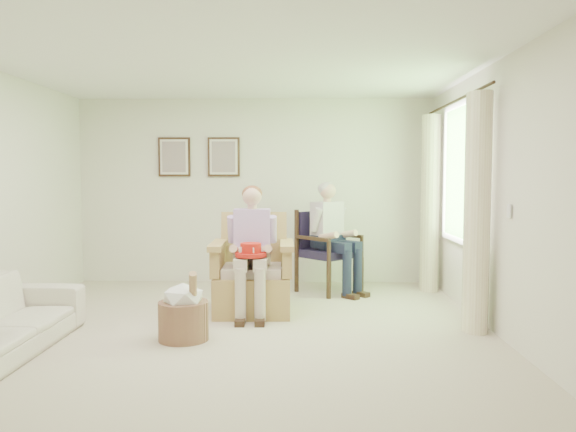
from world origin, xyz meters
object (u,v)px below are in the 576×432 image
(wood_armchair, at_px, (329,247))
(person_wicker, at_px, (252,241))
(red_hat, at_px, (251,251))
(person_dark, at_px, (330,229))
(hatbox, at_px, (184,312))
(wicker_armchair, at_px, (253,281))

(wood_armchair, height_order, person_wicker, person_wicker)
(red_hat, bearing_deg, person_wicker, 92.39)
(person_wicker, distance_m, person_dark, 1.49)
(red_hat, relative_size, hatbox, 0.48)
(hatbox, bearing_deg, red_hat, 53.31)
(person_dark, bearing_deg, person_wicker, -170.76)
(wood_armchair, xyz_separation_m, person_dark, (0.00, -0.17, 0.26))
(wood_armchair, bearing_deg, hatbox, -165.66)
(person_wicker, distance_m, hatbox, 1.22)
(wood_armchair, bearing_deg, person_wicker, -167.09)
(wicker_armchair, xyz_separation_m, person_wicker, (0.00, -0.14, 0.46))
(wood_armchair, bearing_deg, red_hat, -163.29)
(person_wicker, bearing_deg, person_dark, 50.95)
(red_hat, bearing_deg, person_dark, 57.32)
(person_dark, xyz_separation_m, hatbox, (-1.45, -2.13, -0.57))
(red_hat, bearing_deg, wicker_armchair, 91.40)
(wicker_armchair, relative_size, wood_armchair, 1.05)
(wicker_armchair, xyz_separation_m, hatbox, (-0.55, -1.09, -0.08))
(wood_armchair, relative_size, person_wicker, 0.76)
(person_dark, xyz_separation_m, red_hat, (-0.89, -1.39, -0.11))
(wood_armchair, relative_size, red_hat, 3.20)
(person_wicker, distance_m, red_hat, 0.22)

